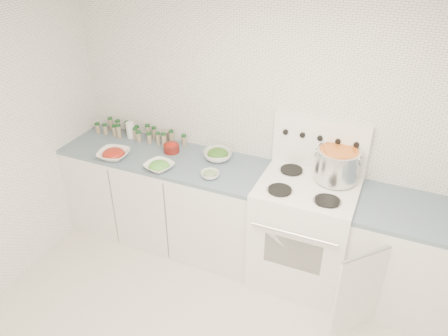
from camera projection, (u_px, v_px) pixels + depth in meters
room_walls at (175, 177)px, 2.28m from camera, size 3.54×3.04×2.52m
counter_left at (166, 198)px, 4.07m from camera, size 1.85×0.62×0.90m
stove at (303, 229)px, 3.60m from camera, size 0.76×0.70×1.36m
counter_right at (408, 261)px, 3.34m from camera, size 0.89×0.92×0.90m
stock_pot at (337, 163)px, 3.35m from camera, size 0.35×0.33×0.25m
bowl_tomato at (114, 154)px, 3.78m from camera, size 0.31×0.31×0.09m
bowl_snowpea at (159, 166)px, 3.62m from camera, size 0.28×0.28×0.08m
bowl_broccoli at (218, 155)px, 3.76m from camera, size 0.29×0.29×0.10m
bowl_zucchini at (210, 174)px, 3.51m from camera, size 0.16×0.16×0.06m
bowl_pepper at (171, 147)px, 3.88m from camera, size 0.14×0.14×0.09m
salt_canister at (130, 130)px, 4.11m from camera, size 0.08×0.08×0.15m
tin_can at (165, 136)px, 4.06m from camera, size 0.08×0.08×0.10m
spice_cluster at (136, 132)px, 4.11m from camera, size 0.93×0.16×0.14m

